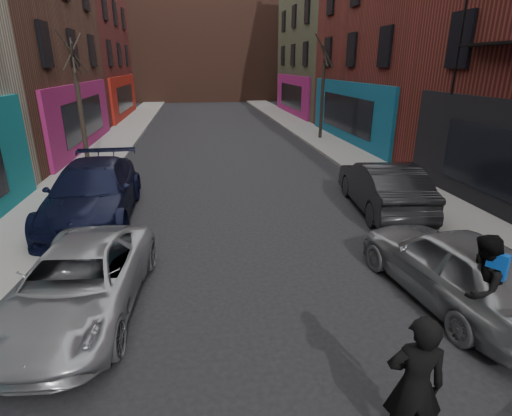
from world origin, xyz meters
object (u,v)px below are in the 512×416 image
object	(u,v)px
tree_left_far	(78,91)
parked_right_far	(454,266)
parked_left_far	(79,282)
parked_right_end	(383,186)
parked_left_end	(93,192)
skateboarder	(414,386)
tree_right_far	(323,80)
pedestrian	(479,289)

from	to	relation	value
tree_left_far	parked_right_far	xyz separation A→B (m)	(9.57, -11.78, -2.62)
tree_left_far	parked_left_far	xyz separation A→B (m)	(2.45, -11.15, -2.74)
parked_left_far	parked_right_end	bearing A→B (deg)	33.90
parked_left_end	parked_left_far	bearing A→B (deg)	-81.66
parked_left_far	skateboarder	bearing A→B (deg)	-33.85
parked_left_end	parked_right_far	distance (m)	9.80
tree_right_far	parked_left_far	xyz separation A→B (m)	(-9.95, -17.15, -2.89)
parked_right_far	parked_right_end	bearing A→B (deg)	-106.80
parked_right_end	pedestrian	bearing A→B (deg)	84.49
tree_left_far	pedestrian	distance (m)	16.06
tree_right_far	pedestrian	distance (m)	19.38
parked_left_end	pedestrian	bearing A→B (deg)	-43.27
parked_left_far	parked_right_end	size ratio (longest dim) A/B	0.96
parked_right_far	skateboarder	xyz separation A→B (m)	(-2.54, -3.00, 0.26)
tree_right_far	pedestrian	xyz separation A→B (m)	(-3.20, -18.94, -2.56)
tree_left_far	parked_right_end	world-z (taller)	tree_left_far
parked_right_end	skateboarder	distance (m)	8.88
parked_right_far	skateboarder	distance (m)	3.94
parked_right_end	parked_right_far	bearing A→B (deg)	85.88
parked_left_far	pedestrian	xyz separation A→B (m)	(6.75, -1.79, 0.32)
parked_left_far	parked_right_far	size ratio (longest dim) A/B	1.04
parked_left_end	parked_right_end	size ratio (longest dim) A/B	1.20
tree_right_far	parked_right_end	size ratio (longest dim) A/B	1.41
parked_left_far	pedestrian	distance (m)	6.99
pedestrian	parked_right_end	bearing A→B (deg)	-136.20
parked_right_end	skateboarder	size ratio (longest dim) A/B	2.63
parked_left_far	parked_right_far	xyz separation A→B (m)	(7.12, -0.64, 0.12)
tree_right_far	parked_left_end	distance (m)	16.43
parked_left_far	pedestrian	size ratio (longest dim) A/B	2.41
parked_right_end	skateboarder	world-z (taller)	skateboarder
skateboarder	pedestrian	size ratio (longest dim) A/B	0.96
skateboarder	pedestrian	xyz separation A→B (m)	(2.17, 1.85, -0.05)
skateboarder	parked_right_end	bearing A→B (deg)	-98.47
parked_right_end	tree_left_far	bearing A→B (deg)	-25.85
pedestrian	parked_left_end	bearing A→B (deg)	-76.43
skateboarder	pedestrian	world-z (taller)	skateboarder
skateboarder	tree_left_far	bearing A→B (deg)	-49.87
tree_left_far	parked_right_far	world-z (taller)	tree_left_far
skateboarder	parked_left_end	bearing A→B (deg)	-43.34
tree_left_far	tree_right_far	world-z (taller)	tree_right_far
tree_right_far	parked_left_far	bearing A→B (deg)	-120.12
parked_left_end	parked_right_far	xyz separation A→B (m)	(7.97, -5.70, -0.08)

